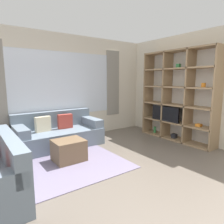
# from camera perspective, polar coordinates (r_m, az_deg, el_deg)

# --- Properties ---
(ground_plane) EXTENTS (16.00, 16.00, 0.00)m
(ground_plane) POSITION_cam_1_polar(r_m,az_deg,el_deg) (3.12, 11.48, -20.77)
(ground_plane) COLOR #665B51
(wall_back) EXTENTS (6.23, 0.11, 2.70)m
(wall_back) POSITION_cam_1_polar(r_m,az_deg,el_deg) (5.34, -13.75, 6.84)
(wall_back) COLOR beige
(wall_back) RESTS_ON ground_plane
(wall_right) EXTENTS (0.07, 4.31, 2.70)m
(wall_right) POSITION_cam_1_polar(r_m,az_deg,el_deg) (5.68, 17.90, 6.71)
(wall_right) COLOR beige
(wall_right) RESTS_ON ground_plane
(area_rug) EXTENTS (2.69, 2.06, 0.01)m
(area_rug) POSITION_cam_1_polar(r_m,az_deg,el_deg) (3.92, -18.06, -14.51)
(area_rug) COLOR slate
(area_rug) RESTS_ON ground_plane
(shelving_unit) EXTENTS (0.41, 2.05, 2.28)m
(shelving_unit) POSITION_cam_1_polar(r_m,az_deg,el_deg) (5.40, 18.33, 4.13)
(shelving_unit) COLOR silver
(shelving_unit) RESTS_ON ground_plane
(couch_main) EXTENTS (1.93, 0.93, 0.79)m
(couch_main) POSITION_cam_1_polar(r_m,az_deg,el_deg) (4.91, -15.06, -6.04)
(couch_main) COLOR slate
(couch_main) RESTS_ON ground_plane
(ottoman) EXTENTS (0.57, 0.49, 0.42)m
(ottoman) POSITION_cam_1_polar(r_m,az_deg,el_deg) (4.00, -12.24, -10.68)
(ottoman) COLOR brown
(ottoman) RESTS_ON ground_plane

